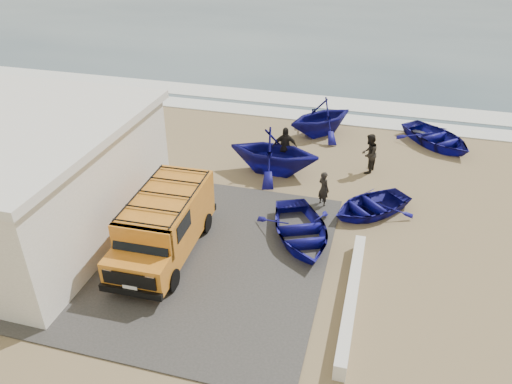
# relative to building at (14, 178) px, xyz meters

# --- Properties ---
(ground) EXTENTS (160.00, 160.00, 0.00)m
(ground) POSITION_rel_building_xyz_m (7.50, 2.00, -2.16)
(ground) COLOR #8F7853
(slab) EXTENTS (12.00, 10.00, 0.05)m
(slab) POSITION_rel_building_xyz_m (5.50, -0.00, -2.14)
(slab) COLOR #423F3C
(slab) RESTS_ON ground
(surf_line) EXTENTS (180.00, 1.60, 0.06)m
(surf_line) POSITION_rel_building_xyz_m (7.50, 14.00, -2.13)
(surf_line) COLOR white
(surf_line) RESTS_ON ground
(surf_wash) EXTENTS (180.00, 2.20, 0.04)m
(surf_wash) POSITION_rel_building_xyz_m (7.50, 16.50, -2.14)
(surf_wash) COLOR white
(surf_wash) RESTS_ON ground
(building) EXTENTS (8.40, 9.40, 4.30)m
(building) POSITION_rel_building_xyz_m (0.00, 0.00, 0.00)
(building) COLOR white
(building) RESTS_ON ground
(parapet) EXTENTS (0.35, 6.00, 0.55)m
(parapet) POSITION_rel_building_xyz_m (12.50, -1.00, -1.89)
(parapet) COLOR silver
(parapet) RESTS_ON ground
(van) EXTENTS (2.26, 5.36, 2.28)m
(van) POSITION_rel_building_xyz_m (5.85, -0.00, -0.94)
(van) COLOR orange
(van) RESTS_ON ground
(boat_near_left) EXTENTS (4.27, 4.86, 0.84)m
(boat_near_left) POSITION_rel_building_xyz_m (10.32, 1.96, -1.75)
(boat_near_left) COLOR navy
(boat_near_left) RESTS_ON ground
(boat_near_right) EXTENTS (4.23, 4.22, 0.72)m
(boat_near_right) POSITION_rel_building_xyz_m (12.67, 4.47, -1.80)
(boat_near_right) COLOR navy
(boat_near_right) RESTS_ON ground
(boat_mid_left) EXTENTS (4.32, 3.78, 2.18)m
(boat_mid_left) POSITION_rel_building_xyz_m (8.12, 6.80, -1.08)
(boat_mid_left) COLOR navy
(boat_mid_left) RESTS_ON ground
(boat_far_left) EXTENTS (5.02, 5.04, 2.01)m
(boat_far_left) POSITION_rel_building_xyz_m (9.50, 11.64, -1.16)
(boat_far_left) COLOR navy
(boat_far_left) RESTS_ON ground
(boat_far_right) EXTENTS (4.95, 5.01, 0.85)m
(boat_far_right) POSITION_rel_building_xyz_m (15.46, 11.84, -1.74)
(boat_far_right) COLOR navy
(boat_far_right) RESTS_ON ground
(fisherman_front) EXTENTS (0.67, 0.64, 1.54)m
(fisherman_front) POSITION_rel_building_xyz_m (10.75, 4.58, -1.39)
(fisherman_front) COLOR black
(fisherman_front) RESTS_ON ground
(fisherman_middle) EXTENTS (0.90, 1.05, 1.87)m
(fisherman_middle) POSITION_rel_building_xyz_m (12.29, 8.00, -1.23)
(fisherman_middle) COLOR black
(fisherman_middle) RESTS_ON ground
(fisherman_back) EXTENTS (1.24, 0.72, 1.98)m
(fisherman_back) POSITION_rel_building_xyz_m (8.47, 7.53, -1.17)
(fisherman_back) COLOR black
(fisherman_back) RESTS_ON ground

